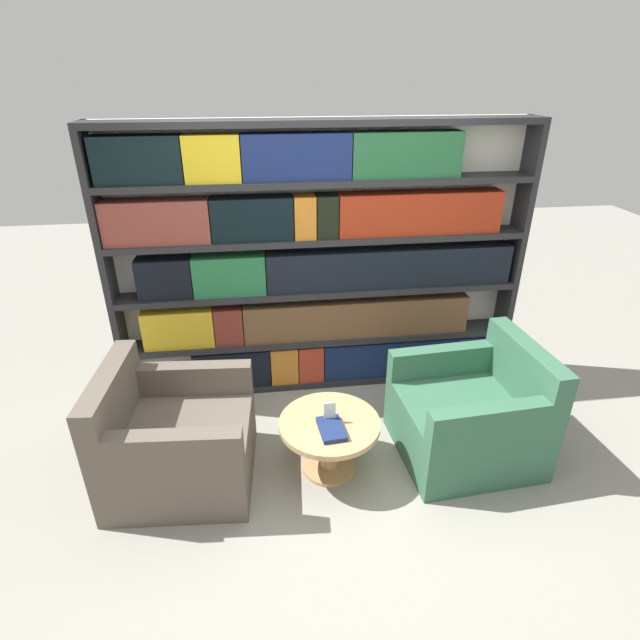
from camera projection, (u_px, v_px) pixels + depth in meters
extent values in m
plane|color=gray|center=(343.00, 476.00, 3.55)|extent=(14.00, 14.00, 0.00)
cube|color=silver|center=(319.00, 260.00, 4.25)|extent=(3.43, 0.05, 2.27)
cube|color=#262628|center=(109.00, 275.00, 3.94)|extent=(0.05, 0.30, 2.27)
cube|color=#262628|center=(513.00, 256.00, 4.34)|extent=(0.05, 0.30, 2.27)
cube|color=#262628|center=(320.00, 377.00, 4.64)|extent=(3.33, 0.30, 0.05)
cube|color=#262628|center=(320.00, 337.00, 4.45)|extent=(3.33, 0.30, 0.05)
cube|color=#262628|center=(320.00, 290.00, 4.24)|extent=(3.33, 0.30, 0.05)
cube|color=#262628|center=(321.00, 238.00, 4.04)|extent=(3.33, 0.30, 0.05)
cube|color=#262628|center=(321.00, 182.00, 3.83)|extent=(3.33, 0.30, 0.05)
cube|color=#262628|center=(321.00, 122.00, 3.64)|extent=(3.33, 0.30, 0.05)
cube|color=black|center=(232.00, 366.00, 4.43)|extent=(0.67, 0.20, 0.35)
cube|color=orange|center=(284.00, 362.00, 4.49)|extent=(0.24, 0.20, 0.35)
cube|color=#B63927|center=(310.00, 361.00, 4.52)|extent=(0.22, 0.20, 0.35)
cube|color=#15244E|center=(404.00, 354.00, 4.62)|extent=(1.51, 0.20, 0.35)
cube|color=gold|center=(179.00, 327.00, 4.20)|extent=(0.58, 0.20, 0.33)
cube|color=maroon|center=(229.00, 324.00, 4.25)|extent=(0.23, 0.20, 0.33)
cube|color=brown|center=(357.00, 317.00, 4.37)|extent=(1.96, 0.20, 0.33)
cube|color=black|center=(165.00, 277.00, 3.99)|extent=(0.43, 0.20, 0.33)
cube|color=#256F40|center=(229.00, 274.00, 4.05)|extent=(0.58, 0.20, 0.33)
cube|color=black|center=(389.00, 267.00, 4.20)|extent=(2.07, 0.20, 0.33)
cube|color=brown|center=(157.00, 222.00, 3.78)|extent=(0.79, 0.20, 0.33)
cube|color=black|center=(252.00, 218.00, 3.86)|extent=(0.63, 0.20, 0.33)
cube|color=orange|center=(304.00, 216.00, 3.91)|extent=(0.17, 0.20, 0.33)
cube|color=black|center=(326.00, 216.00, 3.93)|extent=(0.17, 0.20, 0.33)
cube|color=#A12C15|center=(419.00, 212.00, 4.02)|extent=(1.33, 0.20, 0.33)
cube|color=black|center=(138.00, 160.00, 3.57)|extent=(0.62, 0.20, 0.34)
cube|color=gold|center=(212.00, 158.00, 3.63)|extent=(0.41, 0.20, 0.34)
cube|color=navy|center=(296.00, 156.00, 3.70)|extent=(0.81, 0.20, 0.34)
cube|color=#225933|center=(405.00, 154.00, 3.80)|extent=(0.85, 0.20, 0.34)
cube|color=brown|center=(182.00, 451.00, 3.45)|extent=(1.01, 0.95, 0.45)
cube|color=brown|center=(111.00, 401.00, 3.23)|extent=(0.21, 0.89, 0.42)
cube|color=brown|center=(175.00, 450.00, 2.96)|extent=(0.81, 0.18, 0.23)
cube|color=brown|center=(196.00, 378.00, 3.64)|extent=(0.81, 0.18, 0.23)
cube|color=#336047|center=(464.00, 426.00, 3.69)|extent=(1.00, 0.95, 0.45)
cube|color=#336047|center=(525.00, 370.00, 3.56)|extent=(0.20, 0.89, 0.42)
cube|color=#336047|center=(439.00, 361.00, 3.86)|extent=(0.81, 0.17, 0.23)
cube|color=#336047|center=(488.00, 422.00, 3.19)|extent=(0.81, 0.17, 0.23)
cylinder|color=tan|center=(329.00, 447.00, 3.53)|extent=(0.13, 0.13, 0.38)
cylinder|color=tan|center=(329.00, 466.00, 3.61)|extent=(0.39, 0.39, 0.03)
cylinder|color=tan|center=(329.00, 424.00, 3.44)|extent=(0.70, 0.70, 0.04)
cube|color=black|center=(330.00, 421.00, 3.43)|extent=(0.05, 0.06, 0.01)
cube|color=silver|center=(330.00, 412.00, 3.39)|extent=(0.08, 0.01, 0.16)
cube|color=navy|center=(331.00, 429.00, 3.33)|extent=(0.19, 0.27, 0.03)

